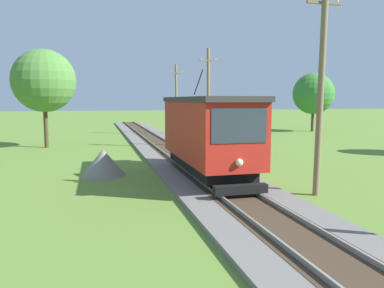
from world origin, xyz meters
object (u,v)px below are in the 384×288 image
utility_pole_far (176,99)px  tree_left_far (44,81)px  tree_right_near (313,94)px  utility_pole_mid (208,98)px  utility_pole_near_tram (321,86)px  gravel_pile (103,163)px  red_tram (207,132)px

utility_pole_far → tree_left_far: size_ratio=0.97×
tree_right_near → utility_pole_mid: bearing=-143.5°
utility_pole_near_tram → utility_pole_far: (0.00, 26.25, -0.44)m
gravel_pile → utility_pole_mid: bearing=47.5°
utility_pole_far → tree_right_near: 16.30m
utility_pole_near_tram → gravel_pile: size_ratio=3.79×
red_tram → utility_pole_near_tram: size_ratio=1.04×
utility_pole_near_tram → tree_left_far: utility_pole_near_tram is taller
utility_pole_far → gravel_pile: 21.96m
red_tram → utility_pole_near_tram: utility_pole_near_tram is taller
utility_pole_mid → tree_right_near: 20.25m
utility_pole_mid → utility_pole_far: bearing=90.0°
utility_pole_near_tram → gravel_pile: 10.56m
utility_pole_mid → tree_right_near: bearing=36.5°
utility_pole_mid → tree_right_near: size_ratio=1.11×
red_tram → utility_pole_near_tram: bearing=-50.3°
utility_pole_near_tram → utility_pole_far: 26.26m
tree_right_near → utility_pole_near_tram: bearing=-121.4°
gravel_pile → red_tram: bearing=-24.1°
red_tram → tree_left_far: 17.12m
tree_right_near → red_tram: bearing=-130.6°
tree_left_far → utility_pole_far: bearing=33.4°
utility_pole_far → gravel_pile: (-7.92, -20.24, -3.10)m
utility_pole_near_tram → utility_pole_mid: 14.66m
gravel_pile → tree_left_far: bearing=108.0°
utility_pole_near_tram → tree_left_far: (-11.95, 18.39, 0.91)m
utility_pole_far → gravel_pile: bearing=-111.4°
red_tram → utility_pole_mid: 11.33m
utility_pole_mid → gravel_pile: size_ratio=3.45×
utility_pole_far → utility_pole_near_tram: bearing=-90.0°
utility_pole_near_tram → tree_right_near: size_ratio=1.22×
red_tram → tree_right_near: (19.54, 22.77, 2.17)m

